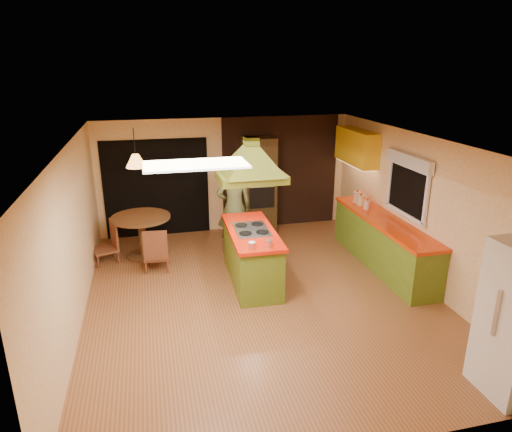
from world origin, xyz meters
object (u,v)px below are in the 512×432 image
object	(u,v)px
man	(234,207)
dining_table	(142,228)
wall_oven	(259,185)
canister_large	(357,197)
kitchen_island	(252,255)

from	to	relation	value
man	dining_table	bearing A→B (deg)	-11.25
wall_oven	canister_large	xyz separation A→B (m)	(1.72, -1.28, -0.02)
man	wall_oven	world-z (taller)	wall_oven
wall_oven	dining_table	bearing A→B (deg)	-159.96
man	canister_large	size ratio (longest dim) A/B	8.49
kitchen_island	wall_oven	bearing A→B (deg)	75.13
dining_table	man	bearing A→B (deg)	-7.14
kitchen_island	canister_large	distance (m)	2.73
wall_oven	canister_large	world-z (taller)	wall_oven
kitchen_island	dining_table	distance (m)	2.37
man	canister_large	world-z (taller)	man
kitchen_island	man	xyz separation A→B (m)	(-0.05, 1.30, 0.47)
wall_oven	dining_table	xyz separation A→B (m)	(-2.53, -0.87, -0.47)
kitchen_island	man	size ratio (longest dim) A/B	1.01
wall_oven	canister_large	bearing A→B (deg)	-35.66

